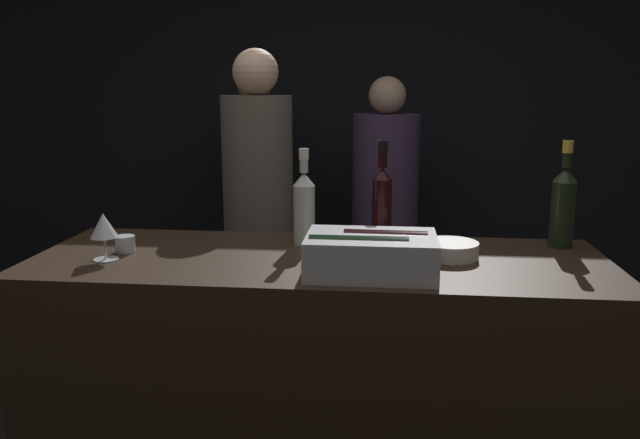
# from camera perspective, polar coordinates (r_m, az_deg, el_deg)

# --- Properties ---
(wall_back_chalkboard) EXTENTS (6.40, 0.06, 2.80)m
(wall_back_chalkboard) POSITION_cam_1_polar(r_m,az_deg,el_deg) (4.36, 3.28, 9.82)
(wall_back_chalkboard) COLOR black
(wall_back_chalkboard) RESTS_ON ground_plane
(bar_counter) EXTENTS (1.88, 0.67, 1.03)m
(bar_counter) POSITION_cam_1_polar(r_m,az_deg,el_deg) (2.25, -0.09, -16.18)
(bar_counter) COLOR #2D2116
(bar_counter) RESTS_ON ground_plane
(ice_bin_with_bottles) EXTENTS (0.39, 0.26, 0.13)m
(ice_bin_with_bottles) POSITION_cam_1_polar(r_m,az_deg,el_deg) (1.86, 4.69, -3.06)
(ice_bin_with_bottles) COLOR #B7BABF
(ice_bin_with_bottles) RESTS_ON bar_counter
(bowl_white) EXTENTS (0.18, 0.18, 0.05)m
(bowl_white) POSITION_cam_1_polar(r_m,az_deg,el_deg) (2.09, 11.81, -2.68)
(bowl_white) COLOR silver
(bowl_white) RESTS_ON bar_counter
(wine_glass) EXTENTS (0.09, 0.09, 0.15)m
(wine_glass) POSITION_cam_1_polar(r_m,az_deg,el_deg) (2.11, -19.17, -0.65)
(wine_glass) COLOR silver
(wine_glass) RESTS_ON bar_counter
(candle_votive) EXTENTS (0.07, 0.07, 0.06)m
(candle_votive) POSITION_cam_1_polar(r_m,az_deg,el_deg) (2.21, -17.38, -2.13)
(candle_votive) COLOR silver
(candle_votive) RESTS_ON bar_counter
(white_wine_bottle) EXTENTS (0.08, 0.08, 0.34)m
(white_wine_bottle) POSITION_cam_1_polar(r_m,az_deg,el_deg) (2.19, -1.46, 1.33)
(white_wine_bottle) COLOR #B2B7AD
(white_wine_bottle) RESTS_ON bar_counter
(red_wine_bottle_black_foil) EXTENTS (0.07, 0.07, 0.36)m
(red_wine_bottle_black_foil) POSITION_cam_1_polar(r_m,az_deg,el_deg) (2.27, 5.68, 1.93)
(red_wine_bottle_black_foil) COLOR black
(red_wine_bottle_black_foil) RESTS_ON bar_counter
(champagne_bottle) EXTENTS (0.08, 0.08, 0.37)m
(champagne_bottle) POSITION_cam_1_polar(r_m,az_deg,el_deg) (2.31, 21.35, 1.34)
(champagne_bottle) COLOR black
(champagne_bottle) RESTS_ON bar_counter
(person_in_hoodie) EXTENTS (0.33, 0.33, 1.74)m
(person_in_hoodie) POSITION_cam_1_polar(r_m,az_deg,el_deg) (2.98, -5.64, 0.54)
(person_in_hoodie) COLOR black
(person_in_hoodie) RESTS_ON ground_plane
(person_blond_tee) EXTENTS (0.40, 0.40, 1.69)m
(person_blond_tee) POSITION_cam_1_polar(r_m,az_deg,el_deg) (3.86, -5.82, 2.52)
(person_blond_tee) COLOR black
(person_blond_tee) RESTS_ON ground_plane
(person_grey_polo) EXTENTS (0.38, 0.38, 1.63)m
(person_grey_polo) POSITION_cam_1_polar(r_m,az_deg,el_deg) (3.66, 5.95, 1.41)
(person_grey_polo) COLOR black
(person_grey_polo) RESTS_ON ground_plane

